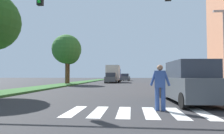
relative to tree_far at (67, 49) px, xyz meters
The scene contains 14 objects.
ground_plane 10.75m from the tree_far, 13.88° to the left, with size 140.00×140.00×0.00m, color #2D2D30.
crosswalk 22.03m from the tree_far, 64.46° to the right, with size 4.95×2.20×0.01m.
median_strip 4.90m from the tree_far, 50.43° to the left, with size 2.81×64.00×0.15m, color #2D5B28.
tree_far is the anchor object (origin of this frame).
tree_distant 0.89m from the tree_far, 87.27° to the left, with size 3.30×3.30×6.03m.
sidewalk_right 19.14m from the tree_far, ahead, with size 3.00×64.00×0.15m, color #9E9991.
traffic_light_gantry 18.05m from the tree_far, 74.64° to the right, with size 11.16×0.30×6.00m.
street_lamp_right 19.15m from the tree_far, 20.78° to the right, with size 1.02×0.24×7.50m.
pedestrian_performer 21.85m from the tree_far, 61.90° to the right, with size 0.75×0.31×1.69m.
suv_crossing 20.84m from the tree_far, 54.72° to the right, with size 2.24×4.71×1.97m.
sedan_midblock 9.54m from the tree_far, 49.43° to the left, with size 2.02×4.26×1.73m.
sedan_distant 22.16m from the tree_far, 69.34° to the left, with size 2.21×4.18×1.71m.
sedan_far_horizon 30.41m from the tree_far, 79.61° to the left, with size 2.14×4.24×1.73m.
truck_box_delivery 11.70m from the tree_far, 59.05° to the left, with size 2.40×6.20×3.10m.
Camera 1 is at (-0.19, 1.51, 1.30)m, focal length 30.87 mm.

